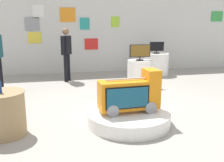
# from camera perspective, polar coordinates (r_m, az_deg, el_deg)

# --- Properties ---
(ground_plane) EXTENTS (30.00, 30.00, 0.00)m
(ground_plane) POSITION_cam_1_polar(r_m,az_deg,el_deg) (5.11, 5.32, -7.43)
(ground_plane) COLOR #9E998E
(back_wall_display) EXTENTS (11.70, 0.13, 2.86)m
(back_wall_display) POSITION_cam_1_polar(r_m,az_deg,el_deg) (9.39, -3.33, 10.79)
(back_wall_display) COLOR silver
(back_wall_display) RESTS_ON ground
(main_display_pedestal) EXTENTS (1.49, 1.49, 0.23)m
(main_display_pedestal) POSITION_cam_1_polar(r_m,az_deg,el_deg) (4.59, 3.74, -8.23)
(main_display_pedestal) COLOR white
(main_display_pedestal) RESTS_ON ground
(novelty_firetruck_tv) EXTENTS (1.08, 0.46, 0.74)m
(novelty_firetruck_tv) POSITION_cam_1_polar(r_m,az_deg,el_deg) (4.46, 4.11, -3.17)
(novelty_firetruck_tv) COLOR gray
(novelty_firetruck_tv) RESTS_ON main_display_pedestal
(display_pedestal_left_rear) EXTENTS (0.69, 0.69, 0.76)m
(display_pedestal_left_rear) POSITION_cam_1_polar(r_m,az_deg,el_deg) (7.23, 6.20, 1.70)
(display_pedestal_left_rear) COLOR white
(display_pedestal_left_rear) RESTS_ON ground
(tv_on_left_rear) EXTENTS (0.60, 0.22, 0.44)m
(tv_on_left_rear) POSITION_cam_1_polar(r_m,az_deg,el_deg) (7.13, 6.34, 6.60)
(tv_on_left_rear) COLOR black
(tv_on_left_rear) RESTS_ON display_pedestal_left_rear
(display_pedestal_center_rear) EXTENTS (0.85, 0.85, 0.76)m
(display_pedestal_center_rear) POSITION_cam_1_polar(r_m,az_deg,el_deg) (9.00, 9.90, 3.78)
(display_pedestal_center_rear) COLOR white
(display_pedestal_center_rear) RESTS_ON ground
(tv_on_center_rear) EXTENTS (0.50, 0.21, 0.39)m
(tv_on_center_rear) POSITION_cam_1_polar(r_m,az_deg,el_deg) (8.92, 10.06, 7.51)
(tv_on_center_rear) COLOR black
(tv_on_center_rear) RESTS_ON display_pedestal_center_rear
(side_table_round) EXTENTS (0.70, 0.70, 0.72)m
(side_table_round) POSITION_cam_1_polar(r_m,az_deg,el_deg) (4.40, -23.24, -6.73)
(side_table_round) COLOR #9E7F56
(side_table_round) RESTS_ON ground
(bottle_on_side_table) EXTENTS (0.06, 0.06, 0.24)m
(bottle_on_side_table) POSITION_cam_1_polar(r_m,az_deg,el_deg) (4.24, -24.03, -1.23)
(bottle_on_side_table) COLOR navy
(bottle_on_side_table) RESTS_ON side_table_round
(shopper_browsing_near_truck) EXTENTS (0.34, 0.52, 1.63)m
(shopper_browsing_near_truck) POSITION_cam_1_polar(r_m,az_deg,el_deg) (7.93, -10.24, 6.77)
(shopper_browsing_near_truck) COLOR black
(shopper_browsing_near_truck) RESTS_ON ground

